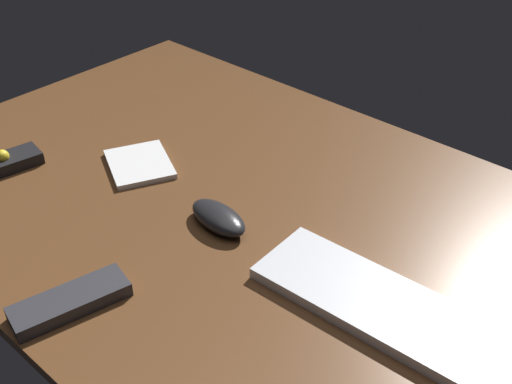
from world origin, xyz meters
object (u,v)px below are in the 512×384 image
Objects in this scene: keyboard at (391,311)px; tv_remote at (70,302)px; notepad at (139,164)px; computer_mouse at (218,217)px.

tv_remote is at bearing -142.90° from keyboard.
notepad is (-21.40, 29.95, -0.59)cm from tv_remote.
tv_remote is at bearing -88.61° from computer_mouse.
tv_remote is (-34.20, -28.56, 0.19)cm from keyboard.
keyboard is 2.44× the size of tv_remote.
computer_mouse is 0.71× the size of tv_remote.
computer_mouse is 0.89× the size of notepad.
computer_mouse reaches higher than notepad.
computer_mouse reaches higher than keyboard.
computer_mouse is 23.83cm from notepad.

